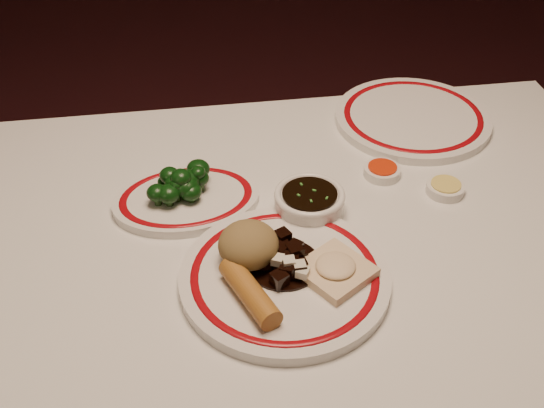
{
  "coord_description": "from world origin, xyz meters",
  "views": [
    {
      "loc": [
        -0.15,
        -0.75,
        1.45
      ],
      "look_at": [
        -0.03,
        0.06,
        0.8
      ],
      "focal_mm": 45.0,
      "sensor_mm": 36.0,
      "label": 1
    }
  ],
  "objects": [
    {
      "name": "broccoli_pile",
      "position": [
        -0.16,
        0.14,
        0.79
      ],
      "size": [
        0.11,
        0.09,
        0.05
      ],
      "color": "#23471C",
      "rests_on": "broccoli_plate"
    },
    {
      "name": "rice_mound",
      "position": [
        -0.07,
        -0.03,
        0.8
      ],
      "size": [
        0.09,
        0.09,
        0.06
      ],
      "primitive_type": "ellipsoid",
      "color": "olive",
      "rests_on": "main_plate"
    },
    {
      "name": "spring_roll",
      "position": [
        -0.08,
        -0.11,
        0.78
      ],
      "size": [
        0.08,
        0.13,
        0.03
      ],
      "primitive_type": "cylinder",
      "rotation": [
        1.57,
        0.0,
        0.37
      ],
      "color": "#AF722B",
      "rests_on": "main_plate"
    },
    {
      "name": "broccoli_plate",
      "position": [
        -0.16,
        0.14,
        0.76
      ],
      "size": [
        0.25,
        0.23,
        0.02
      ],
      "color": "white",
      "rests_on": "dining_table"
    },
    {
      "name": "fried_wonton",
      "position": [
        0.04,
        -0.08,
        0.78
      ],
      "size": [
        0.12,
        0.12,
        0.03
      ],
      "color": "beige",
      "rests_on": "main_plate"
    },
    {
      "name": "far_plate",
      "position": [
        0.29,
        0.33,
        0.76
      ],
      "size": [
        0.37,
        0.37,
        0.02
      ],
      "color": "white",
      "rests_on": "dining_table"
    },
    {
      "name": "dining_table",
      "position": [
        0.0,
        0.0,
        0.66
      ],
      "size": [
        1.2,
        0.9,
        0.75
      ],
      "color": "white",
      "rests_on": "ground"
    },
    {
      "name": "sweet_sour_dish",
      "position": [
        0.18,
        0.17,
        0.76
      ],
      "size": [
        0.06,
        0.06,
        0.02
      ],
      "color": "white",
      "rests_on": "dining_table"
    },
    {
      "name": "mustard_dish",
      "position": [
        0.27,
        0.11,
        0.76
      ],
      "size": [
        0.06,
        0.06,
        0.02
      ],
      "color": "white",
      "rests_on": "dining_table"
    },
    {
      "name": "soy_bowl",
      "position": [
        0.04,
        0.09,
        0.77
      ],
      "size": [
        0.11,
        0.11,
        0.04
      ],
      "color": "white",
      "rests_on": "dining_table"
    },
    {
      "name": "main_plate",
      "position": [
        -0.03,
        -0.06,
        0.76
      ],
      "size": [
        0.39,
        0.39,
        0.02
      ],
      "color": "white",
      "rests_on": "dining_table"
    },
    {
      "name": "stirfry_heap",
      "position": [
        -0.02,
        -0.05,
        0.78
      ],
      "size": [
        0.11,
        0.11,
        0.03
      ],
      "color": "black",
      "rests_on": "main_plate"
    }
  ]
}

